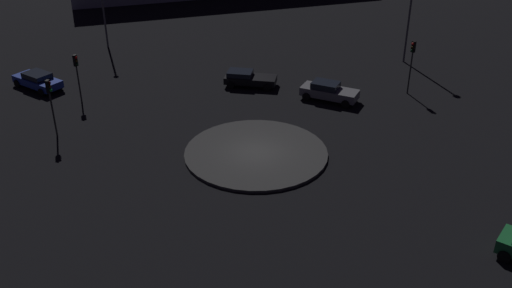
{
  "coord_description": "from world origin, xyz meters",
  "views": [
    {
      "loc": [
        20.74,
        -26.28,
        19.06
      ],
      "look_at": [
        0.0,
        0.0,
        0.78
      ],
      "focal_mm": 40.53,
      "sensor_mm": 36.0,
      "label": 1
    }
  ],
  "objects_px": {
    "car_blue": "(37,80)",
    "traffic_light_west": "(77,69)",
    "car_grey": "(329,91)",
    "traffic_light_southwest": "(50,97)",
    "traffic_light_north": "(412,57)",
    "car_black": "(248,78)"
  },
  "relations": [
    {
      "from": "car_grey",
      "to": "traffic_light_west",
      "type": "distance_m",
      "value": 19.75
    },
    {
      "from": "car_grey",
      "to": "car_blue",
      "type": "bearing_deg",
      "value": -160.11
    },
    {
      "from": "car_blue",
      "to": "traffic_light_west",
      "type": "bearing_deg",
      "value": -176.75
    },
    {
      "from": "car_black",
      "to": "traffic_light_north",
      "type": "height_order",
      "value": "traffic_light_north"
    },
    {
      "from": "car_black",
      "to": "traffic_light_southwest",
      "type": "xyz_separation_m",
      "value": [
        -4.9,
        -15.42,
        2.32
      ]
    },
    {
      "from": "traffic_light_southwest",
      "to": "traffic_light_north",
      "type": "distance_m",
      "value": 27.49
    },
    {
      "from": "car_blue",
      "to": "traffic_light_north",
      "type": "bearing_deg",
      "value": -146.81
    },
    {
      "from": "car_blue",
      "to": "traffic_light_west",
      "type": "distance_m",
      "value": 5.48
    },
    {
      "from": "traffic_light_west",
      "to": "car_blue",
      "type": "bearing_deg",
      "value": 179.5
    },
    {
      "from": "car_black",
      "to": "traffic_light_southwest",
      "type": "relative_size",
      "value": 1.09
    },
    {
      "from": "car_black",
      "to": "traffic_light_north",
      "type": "relative_size",
      "value": 1.04
    },
    {
      "from": "car_grey",
      "to": "traffic_light_north",
      "type": "bearing_deg",
      "value": 36.84
    },
    {
      "from": "car_blue",
      "to": "car_grey",
      "type": "distance_m",
      "value": 24.08
    },
    {
      "from": "car_blue",
      "to": "traffic_light_southwest",
      "type": "bearing_deg",
      "value": 151.06
    },
    {
      "from": "car_blue",
      "to": "traffic_light_west",
      "type": "height_order",
      "value": "traffic_light_west"
    },
    {
      "from": "car_black",
      "to": "car_grey",
      "type": "height_order",
      "value": "car_grey"
    },
    {
      "from": "traffic_light_southwest",
      "to": "traffic_light_west",
      "type": "distance_m",
      "value": 5.85
    },
    {
      "from": "car_blue",
      "to": "car_grey",
      "type": "relative_size",
      "value": 0.96
    },
    {
      "from": "car_black",
      "to": "traffic_light_west",
      "type": "distance_m",
      "value": 13.77
    },
    {
      "from": "traffic_light_southwest",
      "to": "traffic_light_north",
      "type": "height_order",
      "value": "traffic_light_north"
    },
    {
      "from": "car_blue",
      "to": "car_grey",
      "type": "bearing_deg",
      "value": -150.5
    },
    {
      "from": "traffic_light_southwest",
      "to": "traffic_light_west",
      "type": "height_order",
      "value": "traffic_light_southwest"
    }
  ]
}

